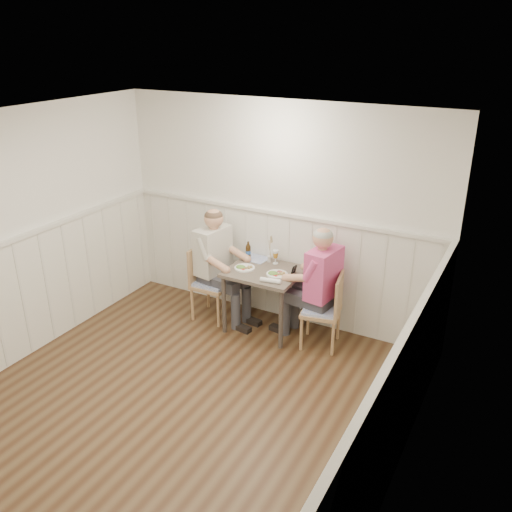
{
  "coord_description": "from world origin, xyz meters",
  "views": [
    {
      "loc": [
        2.6,
        -3.14,
        3.29
      ],
      "look_at": [
        0.03,
        1.64,
        1.0
      ],
      "focal_mm": 38.0,
      "sensor_mm": 36.0,
      "label": 1
    }
  ],
  "objects_px": {
    "chair_left": "(208,280)",
    "beer_bottle": "(248,251)",
    "chair_right": "(326,308)",
    "diner_cream": "(216,272)",
    "dining_table": "(264,279)",
    "man_in_pink": "(319,295)",
    "grass_vase": "(269,249)"
  },
  "relations": [
    {
      "from": "chair_left",
      "to": "beer_bottle",
      "type": "distance_m",
      "value": 0.6
    },
    {
      "from": "chair_left",
      "to": "man_in_pink",
      "type": "bearing_deg",
      "value": 3.64
    },
    {
      "from": "dining_table",
      "to": "chair_left",
      "type": "relative_size",
      "value": 0.92
    },
    {
      "from": "chair_left",
      "to": "diner_cream",
      "type": "relative_size",
      "value": 0.64
    },
    {
      "from": "diner_cream",
      "to": "grass_vase",
      "type": "height_order",
      "value": "diner_cream"
    },
    {
      "from": "man_in_pink",
      "to": "beer_bottle",
      "type": "xyz_separation_m",
      "value": [
        -0.99,
        0.17,
        0.26
      ]
    },
    {
      "from": "chair_right",
      "to": "dining_table",
      "type": "bearing_deg",
      "value": 178.84
    },
    {
      "from": "dining_table",
      "to": "chair_right",
      "type": "relative_size",
      "value": 0.96
    },
    {
      "from": "chair_right",
      "to": "diner_cream",
      "type": "xyz_separation_m",
      "value": [
        -1.42,
        0.01,
        0.12
      ]
    },
    {
      "from": "dining_table",
      "to": "beer_bottle",
      "type": "xyz_separation_m",
      "value": [
        -0.32,
        0.21,
        0.2
      ]
    },
    {
      "from": "chair_right",
      "to": "man_in_pink",
      "type": "height_order",
      "value": "man_in_pink"
    },
    {
      "from": "man_in_pink",
      "to": "diner_cream",
      "type": "height_order",
      "value": "diner_cream"
    },
    {
      "from": "beer_bottle",
      "to": "grass_vase",
      "type": "bearing_deg",
      "value": 8.42
    },
    {
      "from": "beer_bottle",
      "to": "grass_vase",
      "type": "height_order",
      "value": "grass_vase"
    },
    {
      "from": "diner_cream",
      "to": "grass_vase",
      "type": "distance_m",
      "value": 0.71
    },
    {
      "from": "chair_right",
      "to": "chair_left",
      "type": "relative_size",
      "value": 0.96
    },
    {
      "from": "chair_right",
      "to": "diner_cream",
      "type": "bearing_deg",
      "value": 179.69
    },
    {
      "from": "beer_bottle",
      "to": "diner_cream",
      "type": "bearing_deg",
      "value": -146.41
    },
    {
      "from": "beer_bottle",
      "to": "dining_table",
      "type": "bearing_deg",
      "value": -32.52
    },
    {
      "from": "beer_bottle",
      "to": "grass_vase",
      "type": "xyz_separation_m",
      "value": [
        0.26,
        0.04,
        0.06
      ]
    },
    {
      "from": "dining_table",
      "to": "chair_left",
      "type": "bearing_deg",
      "value": -175.72
    },
    {
      "from": "diner_cream",
      "to": "beer_bottle",
      "type": "xyz_separation_m",
      "value": [
        0.32,
        0.21,
        0.26
      ]
    },
    {
      "from": "man_in_pink",
      "to": "dining_table",
      "type": "bearing_deg",
      "value": -177.07
    },
    {
      "from": "chair_right",
      "to": "grass_vase",
      "type": "height_order",
      "value": "grass_vase"
    },
    {
      "from": "man_in_pink",
      "to": "grass_vase",
      "type": "height_order",
      "value": "man_in_pink"
    },
    {
      "from": "dining_table",
      "to": "beer_bottle",
      "type": "relative_size",
      "value": 3.82
    },
    {
      "from": "man_in_pink",
      "to": "chair_right",
      "type": "bearing_deg",
      "value": -24.81
    },
    {
      "from": "man_in_pink",
      "to": "diner_cream",
      "type": "xyz_separation_m",
      "value": [
        -1.31,
        -0.04,
        0.01
      ]
    },
    {
      "from": "dining_table",
      "to": "man_in_pink",
      "type": "relative_size",
      "value": 0.6
    },
    {
      "from": "chair_left",
      "to": "grass_vase",
      "type": "relative_size",
      "value": 2.59
    },
    {
      "from": "chair_left",
      "to": "dining_table",
      "type": "bearing_deg",
      "value": 4.28
    },
    {
      "from": "man_in_pink",
      "to": "diner_cream",
      "type": "relative_size",
      "value": 0.99
    }
  ]
}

